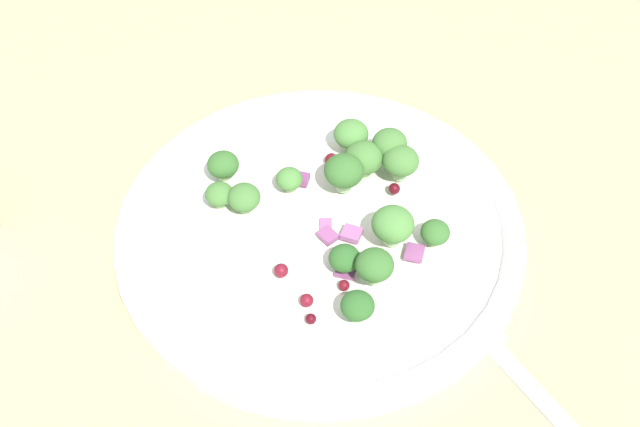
{
  "coord_description": "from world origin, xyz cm",
  "views": [
    {
      "loc": [
        -36.33,
        -9.38,
        48.8
      ],
      "look_at": [
        2.42,
        -2.75,
        2.7
      ],
      "focal_mm": 49.34,
      "sensor_mm": 36.0,
      "label": 1
    }
  ],
  "objects_px": {
    "broccoli_floret_0": "(435,233)",
    "fork": "(542,399)",
    "broccoli_floret_1": "(345,259)",
    "broccoli_floret_2": "(358,306)",
    "plate": "(320,230)"
  },
  "relations": [
    {
      "from": "broccoli_floret_1",
      "to": "broccoli_floret_2",
      "type": "height_order",
      "value": "broccoli_floret_2"
    },
    {
      "from": "broccoli_floret_1",
      "to": "broccoli_floret_2",
      "type": "xyz_separation_m",
      "value": [
        -0.04,
        -0.01,
        0.0
      ]
    },
    {
      "from": "plate",
      "to": "broccoli_floret_0",
      "type": "distance_m",
      "value": 0.08
    },
    {
      "from": "plate",
      "to": "broccoli_floret_2",
      "type": "distance_m",
      "value": 0.08
    },
    {
      "from": "plate",
      "to": "broccoli_floret_0",
      "type": "bearing_deg",
      "value": -91.97
    },
    {
      "from": "plate",
      "to": "broccoli_floret_1",
      "type": "distance_m",
      "value": 0.05
    },
    {
      "from": "broccoli_floret_2",
      "to": "fork",
      "type": "distance_m",
      "value": 0.13
    },
    {
      "from": "broccoli_floret_0",
      "to": "fork",
      "type": "relative_size",
      "value": 0.14
    },
    {
      "from": "broccoli_floret_0",
      "to": "broccoli_floret_1",
      "type": "xyz_separation_m",
      "value": [
        -0.03,
        0.06,
        0.0
      ]
    },
    {
      "from": "broccoli_floret_0",
      "to": "broccoli_floret_2",
      "type": "xyz_separation_m",
      "value": [
        -0.07,
        0.04,
        0.0
      ]
    },
    {
      "from": "broccoli_floret_1",
      "to": "fork",
      "type": "height_order",
      "value": "broccoli_floret_1"
    },
    {
      "from": "broccoli_floret_2",
      "to": "fork",
      "type": "height_order",
      "value": "broccoli_floret_2"
    },
    {
      "from": "plate",
      "to": "broccoli_floret_0",
      "type": "xyz_separation_m",
      "value": [
        -0.0,
        -0.08,
        0.02
      ]
    },
    {
      "from": "plate",
      "to": "fork",
      "type": "bearing_deg",
      "value": -123.7
    },
    {
      "from": "broccoli_floret_1",
      "to": "broccoli_floret_2",
      "type": "distance_m",
      "value": 0.04
    }
  ]
}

